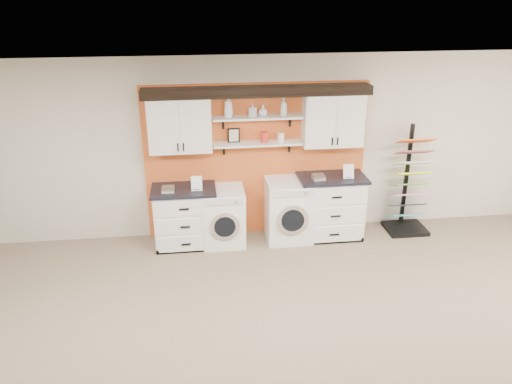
{
  "coord_description": "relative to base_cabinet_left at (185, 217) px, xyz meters",
  "views": [
    {
      "loc": [
        -0.91,
        -3.25,
        3.77
      ],
      "look_at": [
        -0.21,
        2.3,
        1.39
      ],
      "focal_mm": 35.0,
      "sensor_mm": 36.0,
      "label": 1
    }
  ],
  "objects": [
    {
      "name": "ceiling",
      "position": [
        1.13,
        -3.64,
        2.33
      ],
      "size": [
        10.0,
        10.0,
        0.0
      ],
      "primitive_type": "plane",
      "rotation": [
        3.14,
        0.0,
        0.0
      ],
      "color": "white",
      "rests_on": "wall_back"
    },
    {
      "name": "wall_back",
      "position": [
        1.13,
        0.36,
        0.93
      ],
      "size": [
        10.0,
        0.0,
        10.0
      ],
      "primitive_type": "plane",
      "rotation": [
        1.57,
        0.0,
        0.0
      ],
      "color": "beige",
      "rests_on": "floor"
    },
    {
      "name": "accent_panel",
      "position": [
        1.13,
        0.32,
        0.73
      ],
      "size": [
        3.4,
        0.07,
        2.4
      ],
      "primitive_type": "cube",
      "color": "#CB5622",
      "rests_on": "wall_back"
    },
    {
      "name": "upper_cabinet_left",
      "position": [
        0.0,
        0.15,
        1.41
      ],
      "size": [
        0.9,
        0.35,
        0.84
      ],
      "color": "white",
      "rests_on": "wall_back"
    },
    {
      "name": "upper_cabinet_right",
      "position": [
        2.26,
        0.15,
        1.41
      ],
      "size": [
        0.9,
        0.35,
        0.84
      ],
      "color": "white",
      "rests_on": "wall_back"
    },
    {
      "name": "shelf_lower",
      "position": [
        1.13,
        0.16,
        1.06
      ],
      "size": [
        1.32,
        0.28,
        0.03
      ],
      "primitive_type": "cube",
      "color": "white",
      "rests_on": "wall_back"
    },
    {
      "name": "shelf_upper",
      "position": [
        1.13,
        0.16,
        1.46
      ],
      "size": [
        1.32,
        0.28,
        0.03
      ],
      "primitive_type": "cube",
      "color": "white",
      "rests_on": "wall_back"
    },
    {
      "name": "crown_molding",
      "position": [
        1.13,
        0.17,
        1.86
      ],
      "size": [
        3.3,
        0.41,
        0.13
      ],
      "color": "black",
      "rests_on": "wall_back"
    },
    {
      "name": "picture_frame",
      "position": [
        0.78,
        0.21,
        1.19
      ],
      "size": [
        0.18,
        0.02,
        0.22
      ],
      "color": "black",
      "rests_on": "shelf_lower"
    },
    {
      "name": "canister_red",
      "position": [
        1.23,
        0.16,
        1.16
      ],
      "size": [
        0.11,
        0.11,
        0.16
      ],
      "primitive_type": "cylinder",
      "color": "red",
      "rests_on": "shelf_lower"
    },
    {
      "name": "canister_cream",
      "position": [
        1.48,
        0.16,
        1.15
      ],
      "size": [
        0.1,
        0.1,
        0.14
      ],
      "primitive_type": "cylinder",
      "color": "silver",
      "rests_on": "shelf_lower"
    },
    {
      "name": "base_cabinet_left",
      "position": [
        0.0,
        0.0,
        0.0
      ],
      "size": [
        0.95,
        0.66,
        0.93
      ],
      "color": "white",
      "rests_on": "floor"
    },
    {
      "name": "base_cabinet_right",
      "position": [
        2.26,
        -0.0,
        0.04
      ],
      "size": [
        1.03,
        0.66,
        1.01
      ],
      "color": "white",
      "rests_on": "floor"
    },
    {
      "name": "washer",
      "position": [
        0.58,
        -0.0,
        -0.02
      ],
      "size": [
        0.63,
        0.71,
        0.89
      ],
      "color": "white",
      "rests_on": "floor"
    },
    {
      "name": "dryer",
      "position": [
        1.59,
        -0.0,
        0.02
      ],
      "size": [
        0.7,
        0.71,
        0.97
      ],
      "color": "white",
      "rests_on": "floor"
    },
    {
      "name": "sample_rack",
      "position": [
        3.55,
        0.04,
        0.08
      ],
      "size": [
        0.63,
        0.53,
        1.74
      ],
      "rotation": [
        0.0,
        0.0,
        -0.0
      ],
      "color": "black",
      "rests_on": "floor"
    },
    {
      "name": "soap_bottle_a",
      "position": [
        0.71,
        0.16,
        1.64
      ],
      "size": [
        0.17,
        0.17,
        0.32
      ],
      "primitive_type": "imported",
      "rotation": [
        0.0,
        0.0,
        -2.2
      ],
      "color": "silver",
      "rests_on": "shelf_upper"
    },
    {
      "name": "soap_bottle_b",
      "position": [
        1.06,
        0.16,
        1.57
      ],
      "size": [
        0.12,
        0.12,
        0.19
      ],
      "primitive_type": "imported",
      "rotation": [
        0.0,
        0.0,
        -0.71
      ],
      "color": "silver",
      "rests_on": "shelf_upper"
    },
    {
      "name": "soap_bottle_c",
      "position": [
        1.21,
        0.16,
        1.56
      ],
      "size": [
        0.18,
        0.18,
        0.17
      ],
      "primitive_type": "imported",
      "rotation": [
        0.0,
        0.0,
        2.38
      ],
      "color": "silver",
      "rests_on": "shelf_upper"
    },
    {
      "name": "soap_bottle_d",
      "position": [
        1.51,
        0.16,
        1.61
      ],
      "size": [
        0.14,
        0.14,
        0.26
      ],
      "primitive_type": "imported",
      "rotation": [
        0.0,
        0.0,
        -1.06
      ],
      "color": "silver",
      "rests_on": "shelf_upper"
    }
  ]
}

